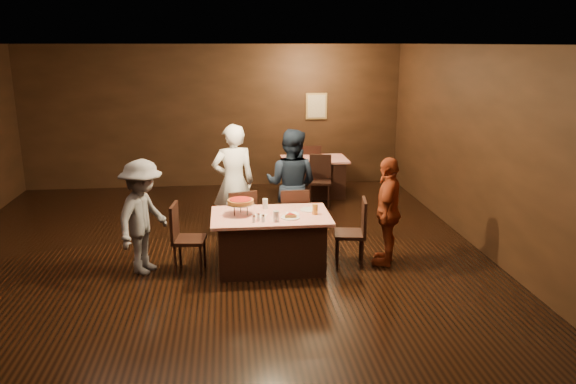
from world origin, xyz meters
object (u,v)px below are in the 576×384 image
object	(u,v)px
diner_white_jacket	(234,183)
glass_front_left	(276,216)
chair_end_right	(350,232)
diner_red_shirt	(388,211)
chair_end_left	(189,238)
main_table	(271,241)
pizza_stand	(241,202)
chair_back_near	(320,181)
glass_back	(265,204)
diner_grey_knit	(143,217)
chair_far_left	(240,220)
chair_far_right	(293,218)
back_table	(314,177)
chair_back_far	(310,166)
plate_empty	(309,210)
diner_navy_hoodie	(291,184)
glass_amber	(315,209)

from	to	relation	value
diner_white_jacket	glass_front_left	world-z (taller)	diner_white_jacket
chair_end_right	diner_red_shirt	size ratio (longest dim) A/B	0.62
chair_end_left	glass_front_left	world-z (taller)	chair_end_left
diner_red_shirt	diner_white_jacket	bearing A→B (deg)	-97.48
main_table	pizza_stand	distance (m)	0.70
chair_back_near	glass_front_left	xyz separation A→B (m)	(-1.13, -3.31, 0.37)
glass_back	chair_back_near	bearing A→B (deg)	65.60
diner_grey_knit	chair_end_right	bearing A→B (deg)	-66.85
chair_far_left	chair_far_right	distance (m)	0.80
chair_end_right	diner_red_shirt	xyz separation A→B (m)	(0.53, 0.00, 0.29)
back_table	diner_red_shirt	bearing A→B (deg)	-83.07
chair_end_left	chair_back_near	xyz separation A→B (m)	(2.28, 3.01, 0.00)
chair_back_far	diner_grey_knit	world-z (taller)	diner_grey_knit
pizza_stand	plate_empty	xyz separation A→B (m)	(0.95, 0.10, -0.17)
diner_navy_hoodie	glass_amber	world-z (taller)	diner_navy_hoodie
pizza_stand	plate_empty	distance (m)	0.97
chair_end_right	chair_far_left	bearing A→B (deg)	-107.39
diner_white_jacket	plate_empty	distance (m)	1.53
diner_white_jacket	diner_navy_hoodie	world-z (taller)	diner_white_jacket
main_table	back_table	world-z (taller)	same
plate_empty	glass_back	xyz separation A→B (m)	(-0.60, 0.15, 0.06)
diner_white_jacket	diner_grey_knit	world-z (taller)	diner_white_jacket
chair_far_right	chair_end_left	distance (m)	1.68
main_table	back_table	distance (m)	3.90
chair_far_right	diner_grey_knit	xyz separation A→B (m)	(-2.10, -0.69, 0.30)
glass_front_left	glass_back	bearing A→B (deg)	99.46
diner_white_jacket	glass_amber	bearing A→B (deg)	119.07
diner_grey_knit	glass_front_left	distance (m)	1.79
chair_back_near	diner_red_shirt	distance (m)	3.06
diner_navy_hoodie	diner_grey_knit	distance (m)	2.42
diner_grey_knit	glass_amber	xyz separation A→B (m)	(2.30, -0.11, 0.06)
glass_front_left	glass_amber	size ratio (longest dim) A/B	1.00
main_table	plate_empty	xyz separation A→B (m)	(0.55, 0.15, 0.39)
chair_end_right	plate_empty	distance (m)	0.65
glass_amber	pizza_stand	bearing A→B (deg)	174.29
pizza_stand	glass_front_left	world-z (taller)	pizza_stand
diner_red_shirt	main_table	bearing A→B (deg)	-66.28
chair_back_near	pizza_stand	bearing A→B (deg)	-107.97
diner_navy_hoodie	pizza_stand	distance (m)	1.43
plate_empty	glass_front_left	distance (m)	0.68
main_table	glass_front_left	xyz separation A→B (m)	(0.05, -0.30, 0.46)
chair_far_left	chair_back_near	size ratio (longest dim) A/B	1.00
back_table	diner_grey_knit	xyz separation A→B (m)	(-2.88, -3.65, 0.39)
chair_back_near	pizza_stand	world-z (taller)	pizza_stand
chair_far_right	diner_red_shirt	bearing A→B (deg)	147.46
chair_back_far	glass_front_left	bearing A→B (deg)	76.93
chair_back_near	main_table	bearing A→B (deg)	-101.29
diner_white_jacket	diner_red_shirt	distance (m)	2.46
chair_end_right	chair_back_near	xyz separation A→B (m)	(0.08, 3.01, 0.00)
plate_empty	glass_front_left	world-z (taller)	glass_front_left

